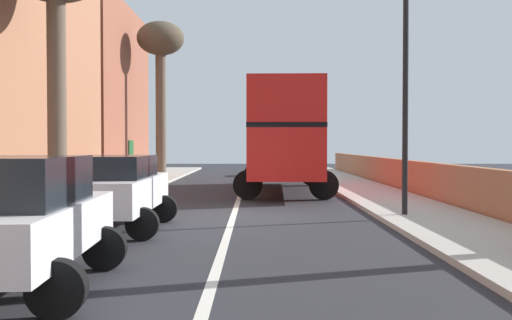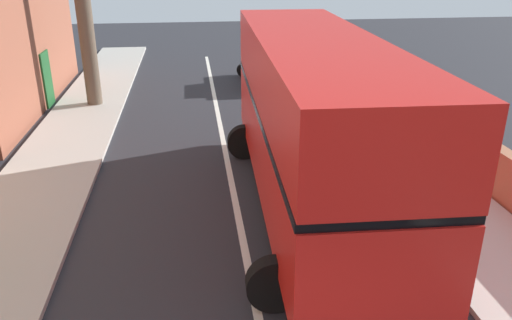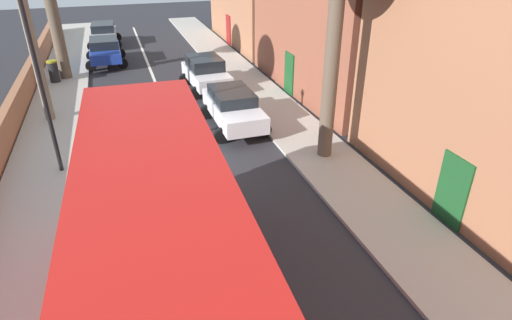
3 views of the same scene
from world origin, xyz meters
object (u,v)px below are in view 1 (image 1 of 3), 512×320
object	(u,v)px
double_decker_bus	(284,132)
parked_car_white_right_2	(287,161)
parked_car_white_left_5	(113,188)
parked_car_white_left_1	(9,216)
street_tree_left_2	(160,50)
lamppost_right	(405,66)

from	to	relation	value
double_decker_bus	parked_car_white_right_2	world-z (taller)	double_decker_bus
parked_car_white_right_2	parked_car_white_left_5	world-z (taller)	parked_car_white_left_5
parked_car_white_left_1	street_tree_left_2	size ratio (longest dim) A/B	0.47
parked_car_white_left_1	parked_car_white_left_5	world-z (taller)	parked_car_white_left_1
double_decker_bus	parked_car_white_right_2	xyz separation A→B (m)	(0.80, 12.44, -1.46)
parked_car_white_left_1	parked_car_white_left_5	distance (m)	5.33
parked_car_white_left_1	street_tree_left_2	distance (m)	26.35
parked_car_white_right_2	parked_car_white_left_5	distance (m)	23.64
street_tree_left_2	parked_car_white_left_5	bearing A→B (deg)	-83.77
parked_car_white_right_2	lamppost_right	xyz separation A→B (m)	(1.80, -21.10, 2.91)
street_tree_left_2	lamppost_right	xyz separation A→B (m)	(9.00, -18.20, -3.31)
parked_car_white_left_5	parked_car_white_right_2	bearing A→B (deg)	77.79
parked_car_white_left_5	lamppost_right	world-z (taller)	lamppost_right
street_tree_left_2	lamppost_right	distance (m)	20.57
parked_car_white_left_1	parked_car_white_left_5	bearing A→B (deg)	90.03
parked_car_white_left_1	lamppost_right	size ratio (longest dim) A/B	0.64
parked_car_white_right_2	street_tree_left_2	xyz separation A→B (m)	(-7.20, -2.90, 6.22)
parked_car_white_left_5	lamppost_right	size ratio (longest dim) A/B	0.69
double_decker_bus	parked_car_white_left_5	size ratio (longest dim) A/B	2.34
parked_car_white_left_5	lamppost_right	bearing A→B (deg)	16.36
double_decker_bus	parked_car_white_left_1	size ratio (longest dim) A/B	2.53
parked_car_white_right_2	lamppost_right	distance (m)	21.38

